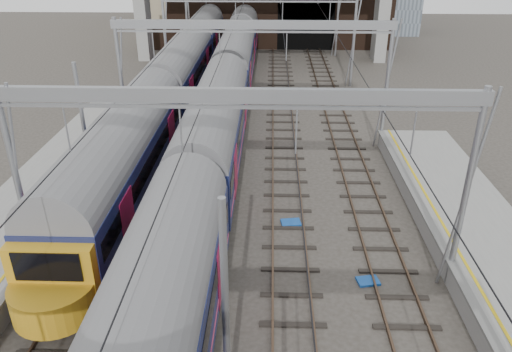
{
  "coord_description": "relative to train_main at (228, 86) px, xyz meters",
  "views": [
    {
      "loc": [
        1.11,
        -8.09,
        12.54
      ],
      "look_at": [
        0.47,
        12.48,
        2.4
      ],
      "focal_mm": 35.0,
      "sensor_mm": 36.0,
      "label": 1
    }
  ],
  "objects": [
    {
      "name": "tracks",
      "position": [
        2.0,
        -11.56,
        -2.57
      ],
      "size": [
        14.4,
        80.0,
        0.22
      ],
      "color": "#4C3828",
      "rests_on": "ground"
    },
    {
      "name": "overhead_line",
      "position": [
        2.0,
        -5.07,
        3.98
      ],
      "size": [
        16.8,
        80.0,
        8.0
      ],
      "color": "gray",
      "rests_on": "ground"
    },
    {
      "name": "retaining_wall",
      "position": [
        3.4,
        25.37,
        1.74
      ],
      "size": [
        28.0,
        2.75,
        9.0
      ],
      "color": "black",
      "rests_on": "ground"
    },
    {
      "name": "train_main",
      "position": [
        0.0,
        0.0,
        0.0
      ],
      "size": [
        2.97,
        68.53,
        5.05
      ],
      "color": "black",
      "rests_on": "ground"
    },
    {
      "name": "train_second",
      "position": [
        -4.0,
        12.97,
        0.03
      ],
      "size": [
        3.01,
        69.55,
        5.11
      ],
      "color": "black",
      "rests_on": "ground"
    },
    {
      "name": "equip_cover_b",
      "position": [
        4.14,
        -14.29,
        -2.53
      ],
      "size": [
        1.0,
        0.77,
        0.11
      ],
      "primitive_type": "cube",
      "rotation": [
        0.0,
        0.0,
        0.15
      ],
      "color": "#164FAA",
      "rests_on": "ground"
    },
    {
      "name": "equip_cover_c",
      "position": [
        7.06,
        -18.61,
        -2.54
      ],
      "size": [
        0.96,
        0.76,
        0.1
      ],
      "primitive_type": "cube",
      "rotation": [
        0.0,
        0.0,
        0.19
      ],
      "color": "#164FAA",
      "rests_on": "ground"
    }
  ]
}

